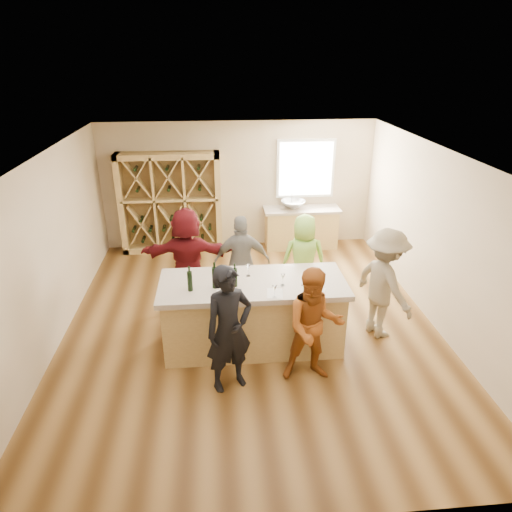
{
  "coord_description": "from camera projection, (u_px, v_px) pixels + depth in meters",
  "views": [
    {
      "loc": [
        -0.49,
        -6.41,
        4.15
      ],
      "look_at": [
        0.1,
        0.2,
        1.15
      ],
      "focal_mm": 32.0,
      "sensor_mm": 36.0,
      "label": 1
    }
  ],
  "objects": [
    {
      "name": "tasting_counter_base",
      "position": [
        253.0,
        316.0,
        6.86
      ],
      "size": [
        2.6,
        1.0,
        1.0
      ],
      "primitive_type": "cube",
      "color": "tan",
      "rests_on": "floor"
    },
    {
      "name": "person_near_left",
      "position": [
        229.0,
        330.0,
        5.84
      ],
      "size": [
        0.78,
        0.69,
        1.77
      ],
      "primitive_type": "imported",
      "rotation": [
        0.0,
        0.0,
        0.41
      ],
      "color": "black",
      "rests_on": "floor"
    },
    {
      "name": "wine_rack",
      "position": [
        171.0,
        203.0,
        9.96
      ],
      "size": [
        2.2,
        0.45,
        2.2
      ],
      "primitive_type": "cube",
      "color": "tan",
      "rests_on": "floor"
    },
    {
      "name": "ceiling",
      "position": [
        250.0,
        152.0,
        6.39
      ],
      "size": [
        6.0,
        7.0,
        0.1
      ],
      "primitive_type": "cube",
      "color": "white",
      "rests_on": "ground"
    },
    {
      "name": "tasting_menu_a",
      "position": [
        225.0,
        295.0,
        6.26
      ],
      "size": [
        0.24,
        0.31,
        0.0
      ],
      "primitive_type": "cube",
      "rotation": [
        0.0,
        0.0,
        0.09
      ],
      "color": "white",
      "rests_on": "tasting_counter_top"
    },
    {
      "name": "faucet",
      "position": [
        292.0,
        200.0,
        10.29
      ],
      "size": [
        0.02,
        0.02,
        0.3
      ],
      "primitive_type": "cylinder",
      "color": "silver",
      "rests_on": "back_counter_top"
    },
    {
      "name": "wall_back",
      "position": [
        238.0,
        185.0,
        10.21
      ],
      "size": [
        6.0,
        0.1,
        2.8
      ],
      "primitive_type": "cube",
      "color": "#CAB392",
      "rests_on": "ground"
    },
    {
      "name": "wine_bottle_d",
      "position": [
        230.0,
        282.0,
        6.33
      ],
      "size": [
        0.08,
        0.08,
        0.27
      ],
      "primitive_type": "cylinder",
      "rotation": [
        0.0,
        0.0,
        0.34
      ],
      "color": "black",
      "rests_on": "tasting_counter_top"
    },
    {
      "name": "wall_right",
      "position": [
        442.0,
        240.0,
        7.24
      ],
      "size": [
        0.1,
        7.0,
        2.8
      ],
      "primitive_type": "cube",
      "color": "#CAB392",
      "rests_on": "ground"
    },
    {
      "name": "back_counter_base",
      "position": [
        301.0,
        229.0,
        10.4
      ],
      "size": [
        1.6,
        0.58,
        0.86
      ],
      "primitive_type": "cube",
      "color": "tan",
      "rests_on": "floor"
    },
    {
      "name": "tasting_menu_b",
      "position": [
        275.0,
        293.0,
        6.3
      ],
      "size": [
        0.25,
        0.32,
        0.0
      ],
      "primitive_type": "cube",
      "rotation": [
        0.0,
        0.0,
        -0.12
      ],
      "color": "white",
      "rests_on": "tasting_counter_top"
    },
    {
      "name": "wall_left",
      "position": [
        45.0,
        254.0,
        6.74
      ],
      "size": [
        0.1,
        7.0,
        2.8
      ],
      "primitive_type": "cube",
      "color": "#CAB392",
      "rests_on": "ground"
    },
    {
      "name": "tasting_counter_top",
      "position": [
        253.0,
        284.0,
        6.63
      ],
      "size": [
        2.72,
        1.12,
        0.08
      ],
      "primitive_type": "cube",
      "color": "#B2A392",
      "rests_on": "tasting_counter_base"
    },
    {
      "name": "person_far_left",
      "position": [
        188.0,
        257.0,
        7.86
      ],
      "size": [
        1.67,
        0.66,
        1.78
      ],
      "primitive_type": "imported",
      "rotation": [
        0.0,
        0.0,
        3.1
      ],
      "color": "#590F14",
      "rests_on": "floor"
    },
    {
      "name": "back_counter_top",
      "position": [
        302.0,
        210.0,
        10.22
      ],
      "size": [
        1.7,
        0.62,
        0.06
      ],
      "primitive_type": "cube",
      "color": "#B2A392",
      "rests_on": "back_counter_base"
    },
    {
      "name": "person_server",
      "position": [
        384.0,
        284.0,
        6.97
      ],
      "size": [
        0.91,
        1.26,
        1.77
      ],
      "primitive_type": "imported",
      "rotation": [
        0.0,
        0.0,
        1.94
      ],
      "color": "gray",
      "rests_on": "floor"
    },
    {
      "name": "wine_bottle_a",
      "position": [
        190.0,
        281.0,
        6.32
      ],
      "size": [
        0.08,
        0.08,
        0.29
      ],
      "primitive_type": "cylinder",
      "rotation": [
        0.0,
        0.0,
        -0.14
      ],
      "color": "black",
      "rests_on": "tasting_counter_top"
    },
    {
      "name": "window_frame",
      "position": [
        306.0,
        169.0,
        10.11
      ],
      "size": [
        1.3,
        0.06,
        1.3
      ],
      "primitive_type": "cube",
      "color": "white",
      "rests_on": "wall_back"
    },
    {
      "name": "wine_glass_c",
      "position": [
        303.0,
        291.0,
        6.19
      ],
      "size": [
        0.07,
        0.07,
        0.16
      ],
      "primitive_type": "cone",
      "rotation": [
        0.0,
        0.0,
        0.14
      ],
      "color": "white",
      "rests_on": "tasting_counter_top"
    },
    {
      "name": "wine_glass_f",
      "position": [
        248.0,
        270.0,
        6.76
      ],
      "size": [
        0.07,
        0.07,
        0.18
      ],
      "primitive_type": "cone",
      "color": "white",
      "rests_on": "tasting_counter_top"
    },
    {
      "name": "wine_bottle_e",
      "position": [
        235.0,
        278.0,
        6.45
      ],
      "size": [
        0.08,
        0.08,
        0.27
      ],
      "primitive_type": "cylinder",
      "rotation": [
        0.0,
        0.0,
        -0.17
      ],
      "color": "black",
      "rests_on": "tasting_counter_top"
    },
    {
      "name": "person_far_right",
      "position": [
        304.0,
        259.0,
        8.02
      ],
      "size": [
        0.8,
        0.54,
        1.6
      ],
      "primitive_type": "imported",
      "rotation": [
        0.0,
        0.0,
        3.11
      ],
      "color": "#8CC64C",
      "rests_on": "floor"
    },
    {
      "name": "wine_glass_a",
      "position": [
        232.0,
        291.0,
        6.17
      ],
      "size": [
        0.09,
        0.09,
        0.2
      ],
      "primitive_type": "cone",
      "rotation": [
        0.0,
        0.0,
        0.24
      ],
      "color": "white",
      "rests_on": "tasting_counter_top"
    },
    {
      "name": "wine_bottle_c",
      "position": [
        215.0,
        278.0,
        6.4
      ],
      "size": [
        0.1,
        0.1,
        0.31
      ],
      "primitive_type": "cylinder",
      "rotation": [
        0.0,
        0.0,
        -0.4
      ],
      "color": "black",
      "rests_on": "tasting_counter_top"
    },
    {
      "name": "wine_glass_e",
      "position": [
        321.0,
        281.0,
        6.46
      ],
      "size": [
        0.07,
        0.07,
        0.17
      ],
      "primitive_type": "cone",
      "rotation": [
        0.0,
        0.0,
        0.07
      ],
      "color": "white",
      "rests_on": "tasting_counter_top"
    },
    {
      "name": "floor",
      "position": [
        251.0,
        327.0,
        7.58
      ],
      "size": [
        6.0,
        7.0,
        0.1
      ],
      "primitive_type": "cube",
      "color": "brown",
      "rests_on": "ground"
    },
    {
      "name": "window_pane",
      "position": [
        306.0,
        169.0,
        10.08
      ],
      "size": [
        1.18,
        0.01,
        1.18
      ],
      "primitive_type": "cube",
      "color": "white",
      "rests_on": "wall_back"
    },
    {
      "name": "sink",
      "position": [
        293.0,
        205.0,
        10.15
      ],
      "size": [
        0.54,
        0.54,
        0.19
      ],
      "primitive_type": "imported",
      "color": "silver",
      "rests_on": "back_counter_top"
    },
    {
      "name": "wine_glass_d",
      "position": [
        283.0,
        280.0,
        6.48
      ],
      "size": [
        0.08,
        0.08,
        0.17
      ],
      "primitive_type": "cone",
      "rotation": [
        0.0,
        0.0,
        0.27
      ],
      "color": "white",
      "rests_on": "tasting_counter_top"
    },
    {
      "name": "person_near_right",
      "position": [
        314.0,
        326.0,
        6.02
      ],
      "size": [
        0.81,
        0.46,
        1.65
      ],
      "primitive_type": "imported",
      "rotation": [
        0.0,
        0.0,
        -0.02
      ],
      "color": "#994C19",
      "rests_on": "floor"
    },
    {
      "name": "tasting_menu_c",
      "position": [
        316.0,
        292.0,
        6.34
      ],
      "size": [
        0.31,
        0.35,
        0.0
      ],
      "primitive_type": "cube",
      "rotation": [
        0.0,
        0.0,
        -0.42
      ],
      "color": "white",
      "rests_on": "tasting_counter_top"
    },
    {
      "name": "wine_glass_b",
      "position": [
        275.0,
        292.0,
        6.17
      ],
      "size": [
        0.07,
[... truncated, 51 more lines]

